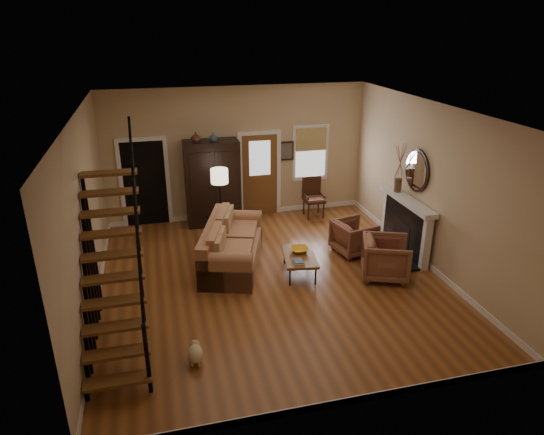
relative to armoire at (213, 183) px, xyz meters
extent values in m
plane|color=brown|center=(0.70, -3.15, -1.05)|extent=(7.00, 7.00, 0.00)
plane|color=white|center=(0.70, -3.15, 2.25)|extent=(7.00, 7.00, 0.00)
cube|color=tan|center=(0.70, 0.35, 0.60)|extent=(6.50, 0.04, 3.30)
cube|color=tan|center=(-2.55, -3.15, 0.60)|extent=(0.04, 7.00, 3.30)
cube|color=tan|center=(3.95, -3.15, 0.60)|extent=(0.04, 7.00, 3.30)
cube|color=black|center=(-1.60, 0.50, 0.00)|extent=(1.00, 0.36, 2.10)
cube|color=brown|center=(1.25, 0.33, 0.00)|extent=(0.90, 0.06, 2.10)
cube|color=silver|center=(2.60, 0.32, 0.50)|extent=(0.96, 0.06, 1.46)
cube|color=black|center=(3.83, -2.65, -0.48)|extent=(0.24, 1.60, 1.15)
cube|color=white|center=(3.77, -2.65, 0.15)|extent=(0.30, 1.95, 0.10)
cylinder|color=silver|center=(3.90, -2.65, 0.80)|extent=(0.05, 0.90, 0.90)
imported|color=#4C2619|center=(-0.35, -0.10, 1.17)|extent=(0.24, 0.24, 0.25)
imported|color=#334C60|center=(0.05, -0.10, 1.16)|extent=(0.20, 0.20, 0.21)
imported|color=gold|center=(1.34, -2.89, -0.60)|extent=(0.36, 0.36, 0.09)
imported|color=brown|center=(2.89, -3.58, -0.64)|extent=(1.16, 1.14, 0.82)
imported|color=brown|center=(2.72, -2.41, -0.68)|extent=(0.95, 0.94, 0.73)
camera|label=1|loc=(-1.34, -11.25, 3.68)|focal=32.00mm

